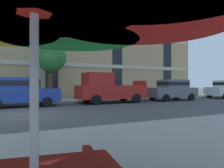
% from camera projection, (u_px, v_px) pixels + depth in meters
% --- Properties ---
extents(ground_plane, '(120.00, 120.00, 0.00)m').
position_uv_depth(ground_plane, '(15.00, 115.00, 9.60)').
color(ground_plane, '#424244').
extents(sidewalk_far, '(56.00, 3.60, 0.12)m').
position_uv_depth(sidewalk_far, '(12.00, 102.00, 15.69)').
color(sidewalk_far, '#9E998E').
rests_on(sidewalk_far, ground).
extents(apartment_building, '(39.60, 12.08, 16.00)m').
position_uv_depth(apartment_building, '(10.00, 23.00, 23.05)').
color(apartment_building, tan).
rests_on(apartment_building, ground).
extents(sedan_blue, '(4.40, 1.98, 1.78)m').
position_uv_depth(sedan_blue, '(21.00, 91.00, 13.11)').
color(sedan_blue, navy).
rests_on(sedan_blue, ground).
extents(pickup_red, '(5.10, 2.12, 2.20)m').
position_uv_depth(pickup_red, '(108.00, 89.00, 15.75)').
color(pickup_red, '#B21E19').
rests_on(pickup_red, ground).
extents(sedan_gray, '(4.40, 1.98, 1.78)m').
position_uv_depth(sedan_gray, '(172.00, 89.00, 18.44)').
color(sedan_gray, slate).
rests_on(sedan_gray, ground).
extents(street_tree_middle, '(2.26, 2.37, 4.67)m').
position_uv_depth(street_tree_middle, '(52.00, 59.00, 17.31)').
color(street_tree_middle, '#4C3823').
rests_on(street_tree_middle, ground).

